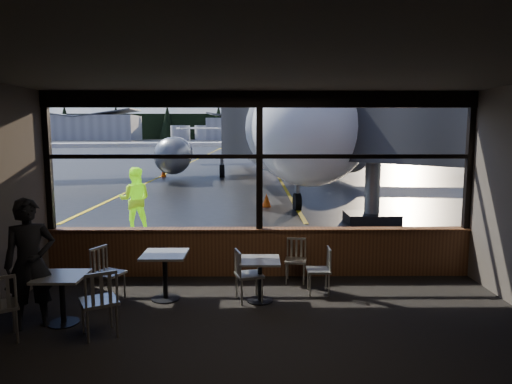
{
  "coord_description": "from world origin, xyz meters",
  "views": [
    {
      "loc": [
        -0.13,
        -8.53,
        2.73
      ],
      "look_at": [
        -0.06,
        1.0,
        1.5
      ],
      "focal_mm": 32.0,
      "sensor_mm": 36.0,
      "label": 1
    }
  ],
  "objects_px": {
    "airliner": "(259,89)",
    "chair_mid_w": "(109,274)",
    "cafe_table_left": "(63,300)",
    "cafe_table_near": "(260,281)",
    "cafe_table_mid": "(165,277)",
    "ground_crew": "(135,199)",
    "cone_wing": "(163,173)",
    "chair_near_e": "(318,271)",
    "chair_near_n": "(296,261)",
    "chair_near_w": "(249,275)",
    "cone_nose": "(266,200)",
    "chair_mid_s": "(99,302)",
    "passenger": "(30,264)",
    "jet_bridge": "(374,141)"
  },
  "relations": [
    {
      "from": "airliner",
      "to": "chair_mid_w",
      "type": "bearing_deg",
      "value": -103.53
    },
    {
      "from": "cafe_table_left",
      "to": "cafe_table_near",
      "type": "bearing_deg",
      "value": 16.91
    },
    {
      "from": "cafe_table_mid",
      "to": "ground_crew",
      "type": "height_order",
      "value": "ground_crew"
    },
    {
      "from": "cafe_table_near",
      "to": "cone_wing",
      "type": "height_order",
      "value": "cafe_table_near"
    },
    {
      "from": "chair_near_e",
      "to": "chair_near_n",
      "type": "height_order",
      "value": "chair_near_e"
    },
    {
      "from": "airliner",
      "to": "cafe_table_near",
      "type": "distance_m",
      "value": 21.2
    },
    {
      "from": "chair_near_w",
      "to": "ground_crew",
      "type": "distance_m",
      "value": 6.31
    },
    {
      "from": "cone_wing",
      "to": "cone_nose",
      "type": "bearing_deg",
      "value": -62.82
    },
    {
      "from": "chair_near_n",
      "to": "cone_nose",
      "type": "relative_size",
      "value": 1.61
    },
    {
      "from": "chair_mid_s",
      "to": "cafe_table_left",
      "type": "bearing_deg",
      "value": 120.12
    },
    {
      "from": "ground_crew",
      "to": "cone_nose",
      "type": "relative_size",
      "value": 3.59
    },
    {
      "from": "chair_near_e",
      "to": "chair_mid_s",
      "type": "distance_m",
      "value": 3.58
    },
    {
      "from": "cafe_table_left",
      "to": "cone_nose",
      "type": "height_order",
      "value": "cafe_table_left"
    },
    {
      "from": "chair_near_e",
      "to": "chair_near_w",
      "type": "bearing_deg",
      "value": 107.15
    },
    {
      "from": "chair_near_w",
      "to": "cone_nose",
      "type": "relative_size",
      "value": 1.74
    },
    {
      "from": "chair_near_n",
      "to": "cone_wing",
      "type": "xyz_separation_m",
      "value": [
        -6.44,
        20.74,
        -0.15
      ]
    },
    {
      "from": "cone_wing",
      "to": "chair_mid_s",
      "type": "bearing_deg",
      "value": -81.12
    },
    {
      "from": "cafe_table_near",
      "to": "chair_mid_s",
      "type": "relative_size",
      "value": 0.74
    },
    {
      "from": "chair_near_e",
      "to": "ground_crew",
      "type": "relative_size",
      "value": 0.45
    },
    {
      "from": "cafe_table_near",
      "to": "ground_crew",
      "type": "bearing_deg",
      "value": 122.02
    },
    {
      "from": "cafe_table_left",
      "to": "chair_near_e",
      "type": "distance_m",
      "value": 4.04
    },
    {
      "from": "cafe_table_left",
      "to": "chair_mid_w",
      "type": "distance_m",
      "value": 1.0
    },
    {
      "from": "cafe_table_left",
      "to": "ground_crew",
      "type": "height_order",
      "value": "ground_crew"
    },
    {
      "from": "chair_near_n",
      "to": "chair_mid_w",
      "type": "height_order",
      "value": "chair_mid_w"
    },
    {
      "from": "ground_crew",
      "to": "cone_wing",
      "type": "relative_size",
      "value": 3.51
    },
    {
      "from": "cafe_table_mid",
      "to": "cafe_table_left",
      "type": "xyz_separation_m",
      "value": [
        -1.29,
        -0.96,
        -0.03
      ]
    },
    {
      "from": "cafe_table_mid",
      "to": "chair_mid_w",
      "type": "relative_size",
      "value": 0.88
    },
    {
      "from": "cafe_table_left",
      "to": "chair_near_n",
      "type": "height_order",
      "value": "chair_near_n"
    },
    {
      "from": "airliner",
      "to": "cone_nose",
      "type": "xyz_separation_m",
      "value": [
        0.11,
        -10.93,
        -5.1
      ]
    },
    {
      "from": "cafe_table_left",
      "to": "cone_nose",
      "type": "distance_m",
      "value": 11.03
    },
    {
      "from": "cafe_table_mid",
      "to": "chair_near_w",
      "type": "height_order",
      "value": "chair_near_w"
    },
    {
      "from": "cafe_table_near",
      "to": "cone_nose",
      "type": "relative_size",
      "value": 1.41
    },
    {
      "from": "cafe_table_mid",
      "to": "chair_mid_s",
      "type": "relative_size",
      "value": 0.82
    },
    {
      "from": "airliner",
      "to": "cafe_table_mid",
      "type": "relative_size",
      "value": 44.6
    },
    {
      "from": "passenger",
      "to": "chair_mid_w",
      "type": "bearing_deg",
      "value": 24.48
    },
    {
      "from": "ground_crew",
      "to": "chair_near_w",
      "type": "bearing_deg",
      "value": 114.53
    },
    {
      "from": "chair_near_w",
      "to": "cafe_table_near",
      "type": "bearing_deg",
      "value": 70.43
    },
    {
      "from": "cafe_table_mid",
      "to": "cone_wing",
      "type": "distance_m",
      "value": 22.01
    },
    {
      "from": "jet_bridge",
      "to": "cone_wing",
      "type": "height_order",
      "value": "jet_bridge"
    },
    {
      "from": "airliner",
      "to": "chair_near_w",
      "type": "distance_m",
      "value": 21.17
    },
    {
      "from": "chair_near_n",
      "to": "jet_bridge",
      "type": "bearing_deg",
      "value": -107.48
    },
    {
      "from": "cone_wing",
      "to": "ground_crew",
      "type": "bearing_deg",
      "value": -81.69
    },
    {
      "from": "jet_bridge",
      "to": "chair_mid_w",
      "type": "height_order",
      "value": "jet_bridge"
    },
    {
      "from": "chair_near_n",
      "to": "chair_mid_w",
      "type": "relative_size",
      "value": 0.9
    },
    {
      "from": "chair_mid_s",
      "to": "chair_mid_w",
      "type": "xyz_separation_m",
      "value": [
        -0.29,
        1.32,
        -0.03
      ]
    },
    {
      "from": "chair_mid_s",
      "to": "chair_mid_w",
      "type": "relative_size",
      "value": 1.07
    },
    {
      "from": "chair_near_w",
      "to": "passenger",
      "type": "xyz_separation_m",
      "value": [
        -3.05,
        -0.96,
        0.49
      ]
    },
    {
      "from": "cafe_table_left",
      "to": "chair_mid_w",
      "type": "height_order",
      "value": "chair_mid_w"
    },
    {
      "from": "passenger",
      "to": "cafe_table_left",
      "type": "bearing_deg",
      "value": -16.17
    },
    {
      "from": "cafe_table_near",
      "to": "chair_near_n",
      "type": "distance_m",
      "value": 1.17
    }
  ]
}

